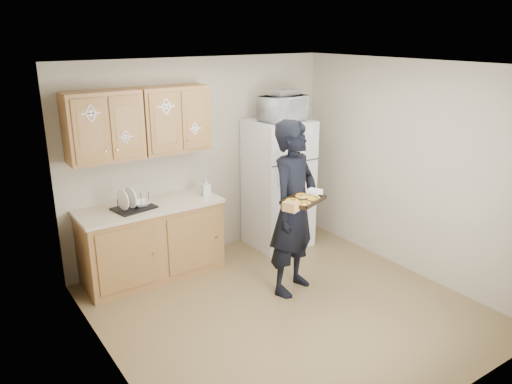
# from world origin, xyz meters

# --- Properties ---
(floor) EXTENTS (3.60, 3.60, 0.00)m
(floor) POSITION_xyz_m (0.00, 0.00, 0.00)
(floor) COLOR brown
(floor) RESTS_ON ground
(ceiling) EXTENTS (3.60, 3.60, 0.00)m
(ceiling) POSITION_xyz_m (0.00, 0.00, 2.50)
(ceiling) COLOR white
(ceiling) RESTS_ON wall_back
(wall_back) EXTENTS (3.60, 0.04, 2.50)m
(wall_back) POSITION_xyz_m (0.00, 1.80, 1.25)
(wall_back) COLOR #AEA38D
(wall_back) RESTS_ON floor
(wall_front) EXTENTS (3.60, 0.04, 2.50)m
(wall_front) POSITION_xyz_m (0.00, -1.80, 1.25)
(wall_front) COLOR #AEA38D
(wall_front) RESTS_ON floor
(wall_left) EXTENTS (0.04, 3.60, 2.50)m
(wall_left) POSITION_xyz_m (-1.80, 0.00, 1.25)
(wall_left) COLOR #AEA38D
(wall_left) RESTS_ON floor
(wall_right) EXTENTS (0.04, 3.60, 2.50)m
(wall_right) POSITION_xyz_m (1.80, 0.00, 1.25)
(wall_right) COLOR #AEA38D
(wall_right) RESTS_ON floor
(refrigerator) EXTENTS (0.75, 0.70, 1.70)m
(refrigerator) POSITION_xyz_m (0.95, 1.43, 0.85)
(refrigerator) COLOR silver
(refrigerator) RESTS_ON floor
(base_cabinet) EXTENTS (1.60, 0.60, 0.86)m
(base_cabinet) POSITION_xyz_m (-0.85, 1.48, 0.43)
(base_cabinet) COLOR olive
(base_cabinet) RESTS_ON floor
(countertop) EXTENTS (1.64, 0.64, 0.04)m
(countertop) POSITION_xyz_m (-0.85, 1.48, 0.88)
(countertop) COLOR #C7B599
(countertop) RESTS_ON base_cabinet
(upper_cab_left) EXTENTS (0.80, 0.33, 0.75)m
(upper_cab_left) POSITION_xyz_m (-1.25, 1.61, 1.83)
(upper_cab_left) COLOR olive
(upper_cab_left) RESTS_ON wall_back
(upper_cab_right) EXTENTS (0.80, 0.33, 0.75)m
(upper_cab_right) POSITION_xyz_m (-0.43, 1.61, 1.83)
(upper_cab_right) COLOR olive
(upper_cab_right) RESTS_ON wall_back
(cereal_box) EXTENTS (0.20, 0.07, 0.32)m
(cereal_box) POSITION_xyz_m (1.47, 1.67, 0.16)
(cereal_box) COLOR gold
(cereal_box) RESTS_ON floor
(person) EXTENTS (0.82, 0.68, 1.93)m
(person) POSITION_xyz_m (0.32, 0.31, 0.96)
(person) COLOR black
(person) RESTS_ON floor
(baking_tray) EXTENTS (0.51, 0.44, 0.04)m
(baking_tray) POSITION_xyz_m (0.21, 0.03, 1.16)
(baking_tray) COLOR black
(baking_tray) RESTS_ON person
(pizza_front_left) EXTENTS (0.14, 0.14, 0.02)m
(pizza_front_left) POSITION_xyz_m (0.14, -0.07, 1.17)
(pizza_front_left) COLOR orange
(pizza_front_left) RESTS_ON baking_tray
(pizza_front_right) EXTENTS (0.14, 0.14, 0.02)m
(pizza_front_right) POSITION_xyz_m (0.33, -0.00, 1.17)
(pizza_front_right) COLOR orange
(pizza_front_right) RESTS_ON baking_tray
(pizza_back_left) EXTENTS (0.14, 0.14, 0.02)m
(pizza_back_left) POSITION_xyz_m (0.09, 0.06, 1.17)
(pizza_back_left) COLOR orange
(pizza_back_left) RESTS_ON baking_tray
(pizza_back_right) EXTENTS (0.14, 0.14, 0.02)m
(pizza_back_right) POSITION_xyz_m (0.28, 0.13, 1.17)
(pizza_back_right) COLOR orange
(pizza_back_right) RESTS_ON baking_tray
(microwave) EXTENTS (0.63, 0.49, 0.32)m
(microwave) POSITION_xyz_m (0.97, 1.38, 1.86)
(microwave) COLOR silver
(microwave) RESTS_ON refrigerator
(foil_pan) EXTENTS (0.37, 0.28, 0.07)m
(foil_pan) POSITION_xyz_m (0.99, 1.41, 2.05)
(foil_pan) COLOR #B4B3BB
(foil_pan) RESTS_ON microwave
(dish_rack) EXTENTS (0.49, 0.40, 0.17)m
(dish_rack) POSITION_xyz_m (-1.04, 1.45, 0.99)
(dish_rack) COLOR black
(dish_rack) RESTS_ON countertop
(bowl) EXTENTS (0.22, 0.22, 0.05)m
(bowl) POSITION_xyz_m (-0.96, 1.45, 0.95)
(bowl) COLOR white
(bowl) RESTS_ON dish_rack
(soap_bottle) EXTENTS (0.11, 0.11, 0.21)m
(soap_bottle) POSITION_xyz_m (-0.15, 1.41, 1.01)
(soap_bottle) COLOR silver
(soap_bottle) RESTS_ON countertop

